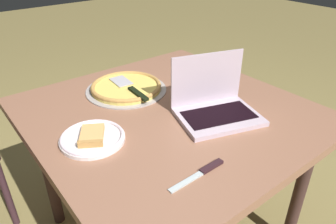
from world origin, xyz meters
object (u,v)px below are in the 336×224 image
object	(u,v)px
dining_table	(169,125)
pizza_tray	(126,87)
pizza_plate	(92,138)
laptop	(215,104)
table_knife	(202,172)

from	to	relation	value
dining_table	pizza_tray	world-z (taller)	pizza_tray
pizza_plate	dining_table	bearing A→B (deg)	91.54
laptop	pizza_plate	size ratio (longest dim) A/B	1.61
laptop	pizza_tray	size ratio (longest dim) A/B	0.99
laptop	pizza_tray	distance (m)	0.43
pizza_plate	pizza_tray	bearing A→B (deg)	131.56
dining_table	laptop	xyz separation A→B (m)	(0.14, 0.12, 0.12)
dining_table	table_knife	xyz separation A→B (m)	(0.36, -0.16, 0.08)
laptop	pizza_tray	world-z (taller)	laptop
pizza_plate	table_knife	bearing A→B (deg)	27.06
laptop	pizza_tray	bearing A→B (deg)	-158.44
pizza_plate	table_knife	xyz separation A→B (m)	(0.35, 0.18, -0.01)
pizza_plate	table_knife	size ratio (longest dim) A/B	1.07
pizza_plate	pizza_tray	distance (m)	0.40
dining_table	pizza_tray	bearing A→B (deg)	-171.02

